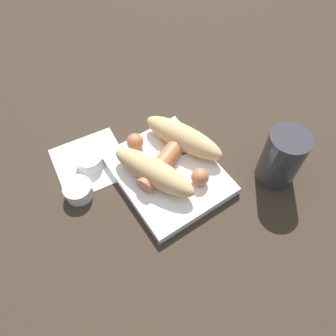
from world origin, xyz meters
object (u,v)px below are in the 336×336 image
object	(u,v)px
bread_roll	(169,155)
condiment_cup_near	(90,161)
sausage	(166,159)
condiment_cup_far	(79,191)
drink_glass	(282,158)
food_tray	(168,174)

from	to	relation	value
bread_roll	condiment_cup_near	xyz separation A→B (m)	(-0.10, -0.13, -0.03)
sausage	condiment_cup_near	size ratio (longest dim) A/B	3.19
bread_roll	condiment_cup_far	bearing A→B (deg)	-104.26
drink_glass	condiment_cup_near	bearing A→B (deg)	-127.85
sausage	bread_roll	bearing A→B (deg)	89.92
condiment_cup_far	drink_glass	bearing A→B (deg)	62.66
food_tray	sausage	distance (m)	0.03
food_tray	condiment_cup_near	world-z (taller)	condiment_cup_near
food_tray	condiment_cup_near	xyz separation A→B (m)	(-0.11, -0.12, 0.00)
condiment_cup_far	condiment_cup_near	bearing A→B (deg)	135.90
condiment_cup_far	drink_glass	world-z (taller)	drink_glass
food_tray	condiment_cup_far	size ratio (longest dim) A/B	4.05
food_tray	condiment_cup_far	world-z (taller)	condiment_cup_far
condiment_cup_near	condiment_cup_far	bearing A→B (deg)	-44.10
sausage	food_tray	bearing A→B (deg)	-22.78
drink_glass	sausage	bearing A→B (deg)	-127.60
sausage	condiment_cup_near	distance (m)	0.16
bread_roll	drink_glass	xyz separation A→B (m)	(0.13, 0.16, 0.02)
bread_roll	food_tray	bearing A→B (deg)	-41.30
condiment_cup_near	food_tray	bearing A→B (deg)	45.90
food_tray	bread_roll	distance (m)	0.04
bread_roll	sausage	xyz separation A→B (m)	(-0.00, -0.01, -0.01)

